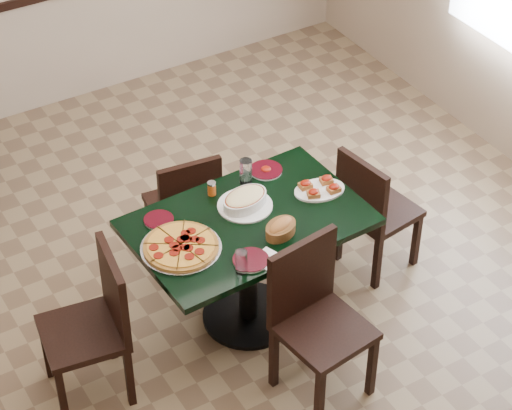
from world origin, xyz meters
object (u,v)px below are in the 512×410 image
chair_left (97,319)px  chair_near (314,312)px  main_table (248,245)px  lasagna_casserole (245,200)px  bread_basket (281,228)px  chair_right (372,207)px  bruschetta_platter (320,188)px  pepperoni_pizza (181,246)px  chair_far (186,205)px

chair_left → chair_near: bearing=69.7°
main_table → lasagna_casserole: bearing=65.5°
bread_basket → chair_right: bearing=-6.4°
main_table → chair_left: bearing=180.0°
chair_left → bruschetta_platter: chair_left is taller
chair_right → chair_near: bearing=118.1°
pepperoni_pizza → chair_near: bearing=-49.5°
chair_left → bruschetta_platter: size_ratio=2.74×
chair_left → bruschetta_platter: 1.44m
chair_far → bruschetta_platter: bearing=139.0°
bruschetta_platter → chair_left: bearing=-166.4°
chair_near → chair_right: bearing=28.9°
chair_far → lasagna_casserole: size_ratio=2.68×
chair_near → pepperoni_pizza: bearing=123.0°
main_table → chair_far: chair_far is taller
main_table → bread_basket: bread_basket is taller
main_table → chair_near: size_ratio=1.41×
chair_far → lasagna_casserole: lasagna_casserole is taller
chair_near → chair_far: bearing=88.6°
main_table → chair_left: 0.94m
chair_near → pepperoni_pizza: size_ratio=2.15×
pepperoni_pizza → lasagna_casserole: bearing=16.0°
main_table → pepperoni_pizza: (-0.43, -0.03, 0.20)m
chair_near → chair_left: size_ratio=1.02×
lasagna_casserole → chair_near: bearing=-101.2°
pepperoni_pizza → main_table: bearing=3.5°
chair_near → chair_right: chair_near is taller
lasagna_casserole → chair_right: bearing=-19.0°
pepperoni_pizza → bruschetta_platter: 0.90m
bread_basket → chair_near: bearing=-116.0°
chair_right → bread_basket: bearing=96.1°
chair_near → lasagna_casserole: 0.75m
lasagna_casserole → bruschetta_platter: (0.43, -0.10, -0.02)m
bruschetta_platter → chair_near: bearing=-113.5°
lasagna_casserole → chair_left: bearing=176.5°
bread_basket → pepperoni_pizza: bearing=141.4°
main_table → bread_basket: bearing=-67.2°
chair_left → lasagna_casserole: chair_left is taller
chair_near → bruschetta_platter: chair_near is taller
chair_far → pepperoni_pizza: 0.79m
lasagna_casserole → bruschetta_platter: size_ratio=0.94×
chair_near → lasagna_casserole: size_ratio=3.00×
main_table → chair_far: 0.63m
chair_far → pepperoni_pizza: bearing=68.0°
lasagna_casserole → bruschetta_platter: bearing=-24.8°
chair_far → chair_right: bearing=153.9°
bruschetta_platter → chair_far: bearing=143.9°
chair_near → bread_basket: (0.04, 0.40, 0.27)m
chair_far → bread_basket: size_ratio=3.57×
pepperoni_pizza → bruschetta_platter: size_ratio=1.30×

